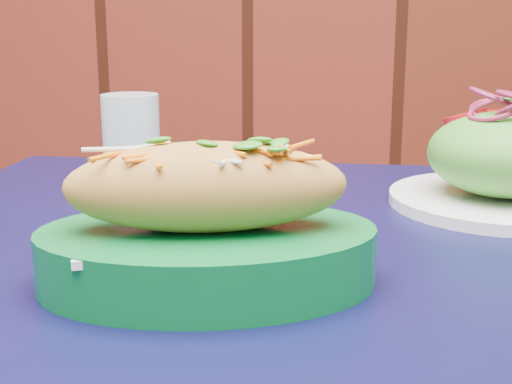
# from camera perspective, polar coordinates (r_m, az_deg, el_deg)

# --- Properties ---
(cafe_table) EXTENTS (0.80, 0.80, 0.75)m
(cafe_table) POSITION_cam_1_polar(r_m,az_deg,el_deg) (0.63, 2.31, -12.87)
(cafe_table) COLOR black
(cafe_table) RESTS_ON ground
(banh_mi_basket) EXTENTS (0.28, 0.21, 0.12)m
(banh_mi_basket) POSITION_cam_1_polar(r_m,az_deg,el_deg) (0.52, -3.92, -2.86)
(banh_mi_basket) COLOR #076127
(banh_mi_basket) RESTS_ON cafe_table
(salad_plate) EXTENTS (0.23, 0.23, 0.12)m
(salad_plate) POSITION_cam_1_polar(r_m,az_deg,el_deg) (0.79, 19.26, 2.29)
(salad_plate) COLOR white
(salad_plate) RESTS_ON cafe_table
(water_glass) EXTENTS (0.07, 0.07, 0.11)m
(water_glass) POSITION_cam_1_polar(r_m,az_deg,el_deg) (0.84, -9.94, 4.06)
(water_glass) COLOR silver
(water_glass) RESTS_ON cafe_table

